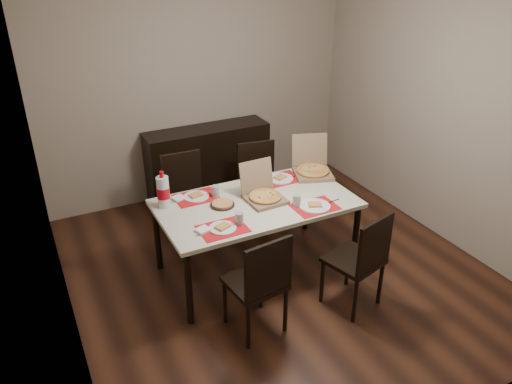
# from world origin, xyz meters

# --- Properties ---
(ground) EXTENTS (3.80, 4.00, 0.02)m
(ground) POSITION_xyz_m (0.00, 0.00, -0.01)
(ground) COLOR #3F2013
(ground) RESTS_ON ground
(room_walls) EXTENTS (3.84, 4.02, 2.62)m
(room_walls) POSITION_xyz_m (0.00, 0.43, 1.73)
(room_walls) COLOR gray
(room_walls) RESTS_ON ground
(sideboard) EXTENTS (1.50, 0.40, 0.90)m
(sideboard) POSITION_xyz_m (0.00, 1.78, 0.45)
(sideboard) COLOR black
(sideboard) RESTS_ON ground
(dining_table) EXTENTS (1.80, 1.00, 0.75)m
(dining_table) POSITION_xyz_m (-0.18, 0.11, 0.68)
(dining_table) COLOR beige
(dining_table) RESTS_ON ground
(chair_near_left) EXTENTS (0.46, 0.46, 0.93)m
(chair_near_left) POSITION_xyz_m (-0.55, -0.69, 0.51)
(chair_near_left) COLOR black
(chair_near_left) RESTS_ON ground
(chair_near_right) EXTENTS (0.52, 0.52, 0.93)m
(chair_near_right) POSITION_xyz_m (0.35, -0.79, 0.51)
(chair_near_right) COLOR black
(chair_near_right) RESTS_ON ground
(chair_far_left) EXTENTS (0.44, 0.44, 0.93)m
(chair_far_left) POSITION_xyz_m (-0.56, 1.01, 0.51)
(chair_far_left) COLOR black
(chair_far_left) RESTS_ON ground
(chair_far_right) EXTENTS (0.48, 0.48, 0.93)m
(chair_far_right) POSITION_xyz_m (0.27, 0.93, 0.51)
(chair_far_right) COLOR black
(chair_far_right) RESTS_ON ground
(setting_near_left) EXTENTS (0.45, 0.30, 0.11)m
(setting_near_left) POSITION_xyz_m (-0.63, -0.19, 0.77)
(setting_near_left) COLOR red
(setting_near_left) RESTS_ON dining_table
(setting_near_right) EXTENTS (0.49, 0.30, 0.11)m
(setting_near_right) POSITION_xyz_m (0.21, -0.20, 0.77)
(setting_near_right) COLOR red
(setting_near_right) RESTS_ON dining_table
(setting_far_left) EXTENTS (0.46, 0.30, 0.11)m
(setting_far_left) POSITION_xyz_m (-0.62, 0.43, 0.77)
(setting_far_left) COLOR red
(setting_far_left) RESTS_ON dining_table
(setting_far_right) EXTENTS (0.50, 0.30, 0.11)m
(setting_far_right) POSITION_xyz_m (0.20, 0.42, 0.77)
(setting_far_right) COLOR red
(setting_far_right) RESTS_ON dining_table
(napkin_loose) EXTENTS (0.16, 0.16, 0.02)m
(napkin_loose) POSITION_xyz_m (-0.19, 0.11, 0.76)
(napkin_loose) COLOR white
(napkin_loose) RESTS_ON dining_table
(pizza_box_center) EXTENTS (0.35, 0.39, 0.34)m
(pizza_box_center) POSITION_xyz_m (-0.10, 0.12, 0.80)
(pizza_box_center) COLOR brown
(pizza_box_center) RESTS_ON dining_table
(pizza_box_right) EXTENTS (0.49, 0.51, 0.37)m
(pizza_box_right) POSITION_xyz_m (0.60, 0.39, 0.81)
(pizza_box_right) COLOR brown
(pizza_box_right) RESTS_ON dining_table
(faina_plate) EXTENTS (0.22, 0.22, 0.03)m
(faina_plate) POSITION_xyz_m (-0.49, 0.18, 0.76)
(faina_plate) COLOR black
(faina_plate) RESTS_ON dining_table
(dip_bowl) EXTENTS (0.14, 0.14, 0.03)m
(dip_bowl) POSITION_xyz_m (-0.06, 0.26, 0.76)
(dip_bowl) COLOR white
(dip_bowl) RESTS_ON dining_table
(soda_bottle) EXTENTS (0.12, 0.12, 0.35)m
(soda_bottle) POSITION_xyz_m (-0.96, 0.40, 0.90)
(soda_bottle) COLOR silver
(soda_bottle) RESTS_ON dining_table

